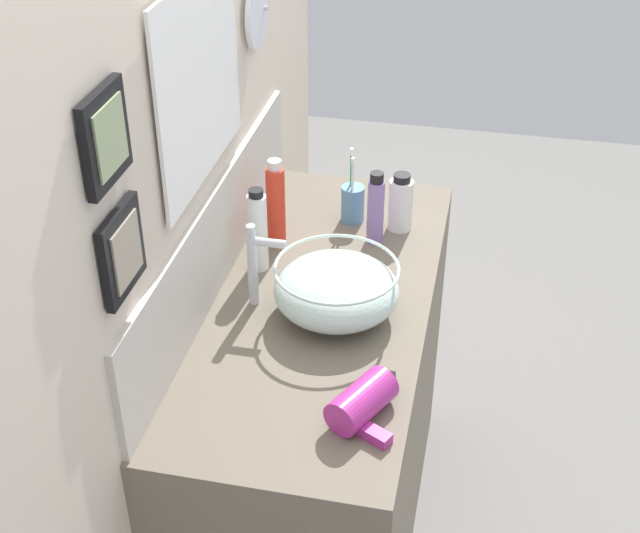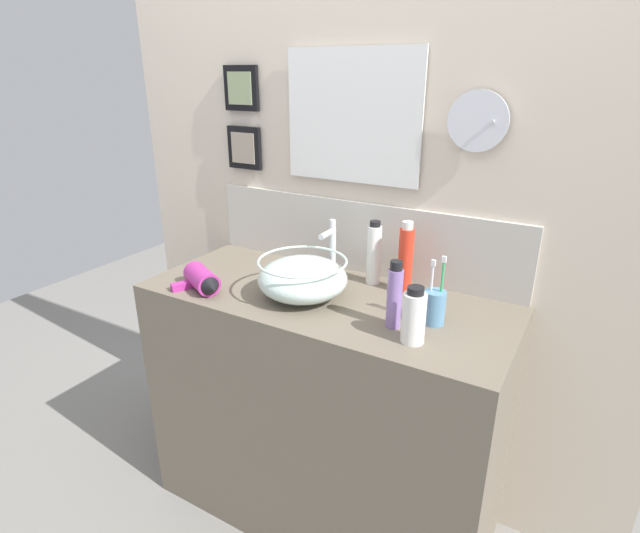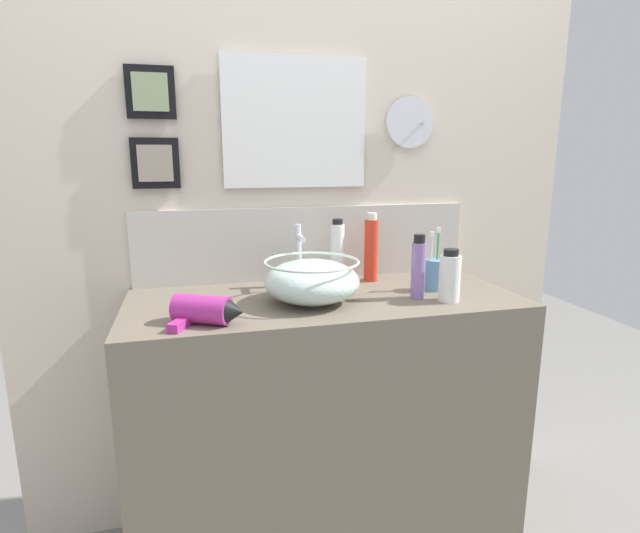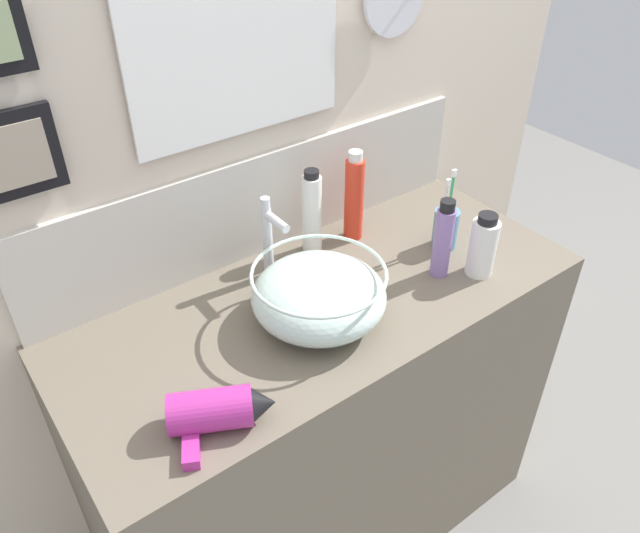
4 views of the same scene
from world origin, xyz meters
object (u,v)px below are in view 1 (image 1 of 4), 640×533
Objects in this scene: shampoo_bottle at (258,231)px; lotion_bottle at (401,203)px; faucet at (256,261)px; soap_dispenser at (276,205)px; spray_bottle at (376,209)px; toothbrush_cup at (353,203)px; glass_bowl_sink at (336,289)px; hair_drier at (367,399)px.

lotion_bottle is at bearing -50.46° from shampoo_bottle.
faucet is 0.27m from soap_dispenser.
spray_bottle is at bearing 145.13° from lotion_bottle.
toothbrush_cup reaches higher than lotion_bottle.
spray_bottle reaches higher than glass_bowl_sink.
lotion_bottle is (-0.02, -0.13, 0.02)m from toothbrush_cup.
soap_dispenser is at bearing 104.49° from spray_bottle.
spray_bottle is at bearing -34.47° from faucet.
shampoo_bottle is (-0.12, 0.02, -0.01)m from soap_dispenser.
glass_bowl_sink is at bearing 21.54° from hair_drier.
hair_drier is 1.29× the size of lotion_bottle.
soap_dispenser is (0.27, 0.02, -0.00)m from faucet.
shampoo_bottle is at bearing 129.54° from lotion_bottle.
toothbrush_cup is at bearing 5.22° from glass_bowl_sink.
faucet is 0.46m from toothbrush_cup.
shampoo_bottle reaches higher than lotion_bottle.
soap_dispenser is (-0.16, 0.17, 0.06)m from toothbrush_cup.
hair_drier is at bearing -167.55° from toothbrush_cup.
glass_bowl_sink is 0.42m from lotion_bottle.
spray_bottle is (0.65, 0.09, 0.06)m from hair_drier.
toothbrush_cup is 1.04× the size of spray_bottle.
lotion_bottle is at bearing -64.72° from soap_dispenser.
lotion_bottle is 0.81× the size of spray_bottle.
soap_dispenser reaches higher than glass_bowl_sink.
glass_bowl_sink reaches higher than hair_drier.
faucet is at bearing 90.00° from glass_bowl_sink.
faucet reaches higher than spray_bottle.
faucet is at bearing 160.52° from toothbrush_cup.
toothbrush_cup is 0.13m from spray_bottle.
shampoo_bottle is at bearing 14.01° from faucet.
lotion_bottle reaches higher than glass_bowl_sink.
hair_drier is 0.94× the size of shampoo_bottle.
hair_drier is 1.00× the size of toothbrush_cup.
toothbrush_cup is at bearing -19.48° from faucet.
lotion_bottle is 0.42m from shampoo_bottle.
hair_drier is at bearing -177.46° from lotion_bottle.
spray_bottle is (-0.08, 0.06, 0.02)m from lotion_bottle.
glass_bowl_sink is 0.43m from toothbrush_cup.
faucet is (-0.00, 0.19, 0.05)m from glass_bowl_sink.
soap_dispenser reaches higher than spray_bottle.
hair_drier is (-0.32, -0.32, -0.08)m from faucet.
toothbrush_cup is (0.43, -0.15, -0.07)m from faucet.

